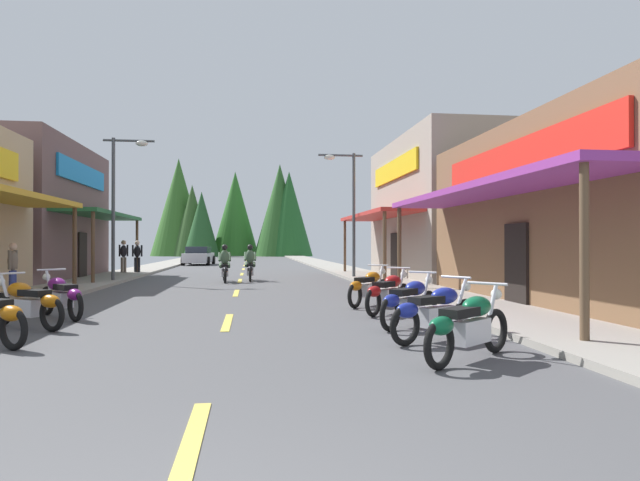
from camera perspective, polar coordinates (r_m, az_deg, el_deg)
name	(u,v)px	position (r m, az deg, el deg)	size (l,w,h in m)	color
ground	(242,273)	(30.21, -8.25, -3.48)	(9.38, 85.95, 0.10)	#4C4C4F
sidewalk_left	(133,272)	(30.86, -19.26, -3.19)	(2.40, 85.95, 0.12)	gray
sidewalk_right	(347,271)	(30.68, 2.84, -3.23)	(2.40, 85.95, 0.12)	gray
centerline_dashes	(243,269)	(34.21, -8.14, -3.02)	(0.16, 61.32, 0.01)	#E0C64C
storefront_left_far	(2,211)	(27.55, -30.72, 2.68)	(8.60, 9.26, 6.05)	brown
storefront_right_far	(479,210)	(26.41, 16.55, 3.17)	(10.00, 10.05, 6.43)	gray
streetlamp_left	(121,188)	(23.39, -20.38, 5.25)	(2.02, 0.30, 5.91)	#474C51
streetlamp_right	(347,196)	(24.34, 2.88, 4.72)	(2.02, 0.30, 5.69)	#474C51
motorcycle_parked_right_0	(468,325)	(7.57, 15.48, -8.64)	(1.75, 1.40, 1.04)	black
motorcycle_parked_right_1	(435,311)	(9.00, 12.17, -7.33)	(1.89, 1.18, 1.04)	black
motorcycle_parked_right_2	(410,301)	(10.44, 9.49, -6.37)	(1.60, 1.57, 1.04)	black
motorcycle_parked_right_3	(388,292)	(12.34, 7.27, -5.45)	(1.49, 1.67, 1.04)	black
motorcycle_parked_right_4	(369,287)	(13.85, 5.19, -4.90)	(1.46, 1.70, 1.04)	black
motorcycle_parked_left_1	(27,303)	(11.41, -28.70, -5.82)	(1.80, 1.32, 1.04)	black
motorcycle_parked_left_2	(61,295)	(12.68, -25.80, -5.28)	(1.44, 1.71, 1.04)	black
rider_cruising_lead	(225,266)	(22.61, -10.10, -2.73)	(0.60, 2.14, 1.57)	black
rider_cruising_trailing	(250,266)	(23.28, -7.43, -2.66)	(0.60, 2.14, 1.57)	black
pedestrian_by_shop	(124,254)	(29.60, -20.15, -1.40)	(0.43, 0.46, 1.79)	#726659
pedestrian_browsing	(137,255)	(29.47, -18.85, -1.43)	(0.56, 0.34, 1.77)	black
pedestrian_waiting	(13,266)	(17.82, -29.85, -2.40)	(0.28, 0.57, 1.62)	#333F8C
parked_car_curbside	(199,256)	(42.01, -12.77, -1.60)	(2.28, 4.41, 1.40)	silver
treeline_backdrop	(229,213)	(73.17, -9.62, 2.87)	(21.54, 11.83, 13.20)	#2F5223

